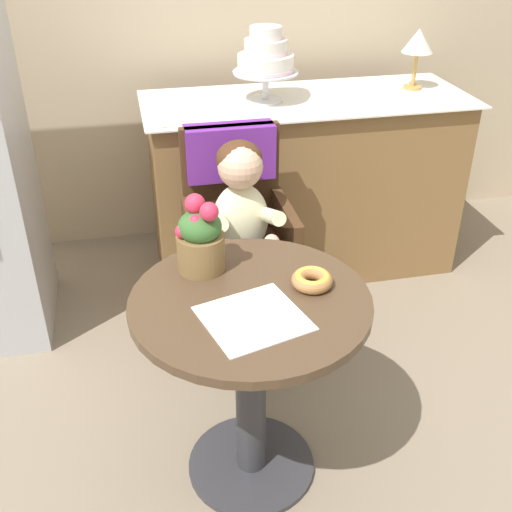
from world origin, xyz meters
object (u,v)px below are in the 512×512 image
wicker_chair (235,207)px  flower_vase (201,237)px  cafe_table (251,354)px  table_lamp (418,43)px  donut_front (312,279)px  tiered_cake_stand (266,58)px  seated_child (242,216)px

wicker_chair → flower_vase: 0.63m
cafe_table → table_lamp: (1.10, 1.35, 0.61)m
cafe_table → flower_vase: (-0.11, 0.19, 0.32)m
wicker_chair → flower_vase: size_ratio=3.80×
wicker_chair → flower_vase: bearing=-103.8°
donut_front → tiered_cake_stand: bearing=83.3°
seated_child → flower_vase: size_ratio=2.90×
table_lamp → wicker_chair: bearing=-149.6°
flower_vase → table_lamp: table_lamp is taller
flower_vase → table_lamp: (1.22, 1.15, 0.28)m
donut_front → seated_child: bearing=99.8°
donut_front → table_lamp: bearing=55.6°
seated_child → tiered_cake_stand: tiered_cake_stand is taller
donut_front → tiered_cake_stand: tiered_cake_stand is taller
tiered_cake_stand → table_lamp: size_ratio=1.17×
wicker_chair → seated_child: seated_child is taller
cafe_table → seated_child: 0.63m
seated_child → donut_front: bearing=-80.2°
wicker_chair → table_lamp: table_lamp is taller
wicker_chair → donut_front: size_ratio=7.61×
seated_child → flower_vase: 0.48m
donut_front → table_lamp: table_lamp is taller
flower_vase → cafe_table: bearing=-59.3°
seated_child → tiered_cake_stand: 0.85m
cafe_table → tiered_cake_stand: 1.47m
cafe_table → seated_child: seated_child is taller
wicker_chair → cafe_table: bearing=-90.5°
wicker_chair → donut_front: (0.10, -0.73, 0.10)m
cafe_table → tiered_cake_stand: bearing=75.1°
donut_front → wicker_chair: bearing=97.7°
seated_child → flower_vase: flower_vase is taller
wicker_chair → table_lamp: bearing=37.1°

